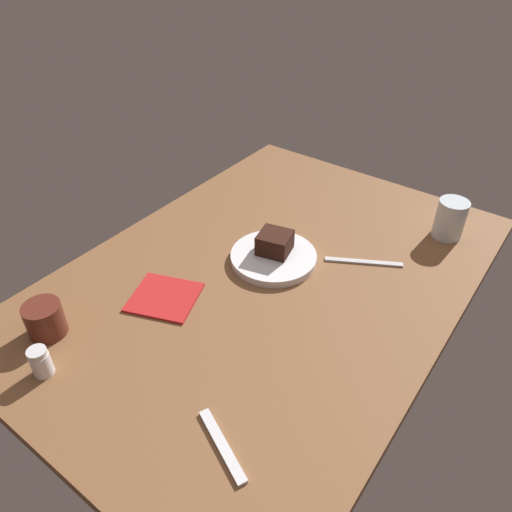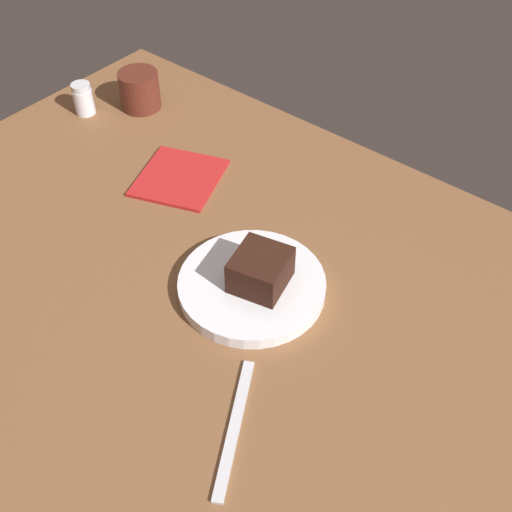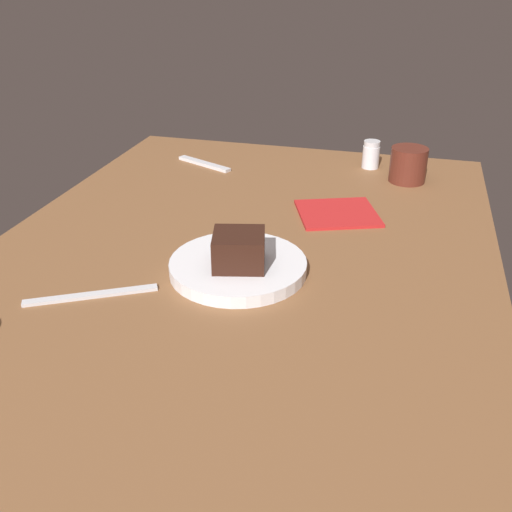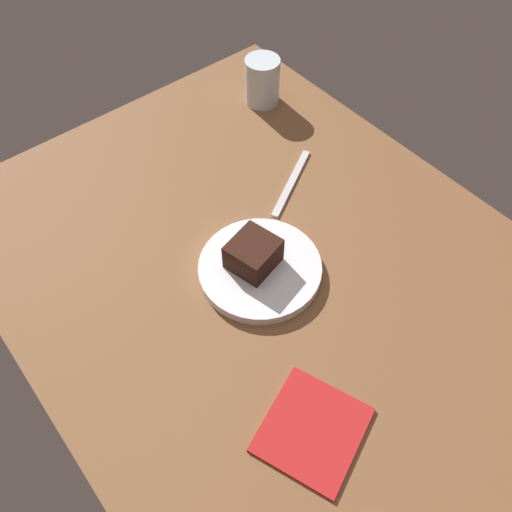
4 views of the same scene
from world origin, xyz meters
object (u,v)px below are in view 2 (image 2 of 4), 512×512
Objects in this scene: butter_knife at (235,427)px; folded_napkin at (179,178)px; dessert_plate at (252,285)px; salt_shaker at (83,99)px; chocolate_cake_slice at (261,270)px; coffee_cup at (140,90)px.

butter_knife is 1.32× the size of folded_napkin.
dessert_plate is at bearing -24.50° from folded_napkin.
salt_shaker reaches higher than dessert_plate.
chocolate_cake_slice is 22.52cm from butter_knife.
salt_shaker is at bearing -129.34° from coffee_cup.
chocolate_cake_slice is at bearing 24.09° from dessert_plate.
dessert_plate is at bearing -15.62° from salt_shaker.
coffee_cup is at bearing 154.66° from chocolate_cake_slice.
coffee_cup reaches higher than chocolate_cake_slice.
dessert_plate reaches higher than folded_napkin.
coffee_cup is 0.54× the size of folded_napkin.
coffee_cup is at bearing -153.87° from butter_knife.
coffee_cup reaches higher than dessert_plate.
salt_shaker is 0.80× the size of coffee_cup.
folded_napkin is at bearing -6.83° from salt_shaker.
chocolate_cake_slice is 0.53× the size of folded_napkin.
dessert_plate is 53.41cm from coffee_cup.
coffee_cup is 0.41× the size of butter_knife.
chocolate_cake_slice is 29.76cm from folded_napkin.
salt_shaker reaches higher than butter_knife.
chocolate_cake_slice is 1.00× the size of coffee_cup.
dessert_plate is 28.60cm from folded_napkin.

